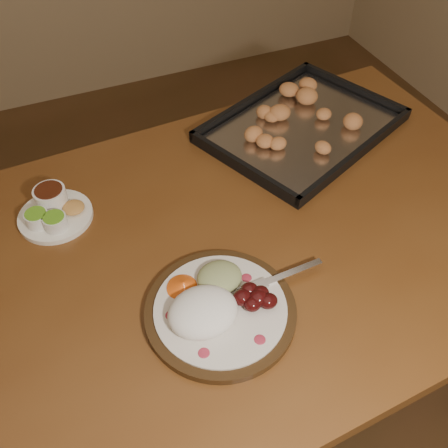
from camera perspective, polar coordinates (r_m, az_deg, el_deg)
name	(u,v)px	position (r m, az deg, el deg)	size (l,w,h in m)	color
ground	(146,448)	(1.66, -8.96, -23.95)	(4.00, 4.00, 0.00)	#57341D
dining_table	(220,270)	(1.14, -0.46, -5.29)	(1.55, 0.98, 0.75)	brown
dinner_plate	(217,307)	(0.94, -0.82, -9.42)	(0.37, 0.29, 0.07)	#321F0E
condiment_saucer	(53,211)	(1.17, -18.96, 1.45)	(0.16, 0.16, 0.06)	white
baking_tray	(302,125)	(1.37, 8.95, 11.09)	(0.59, 0.52, 0.05)	black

